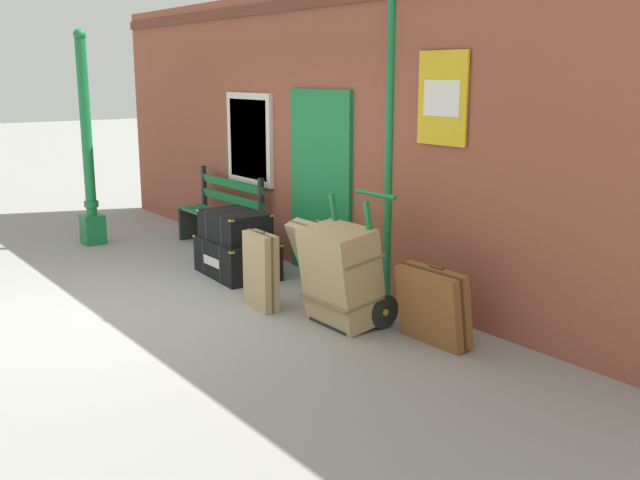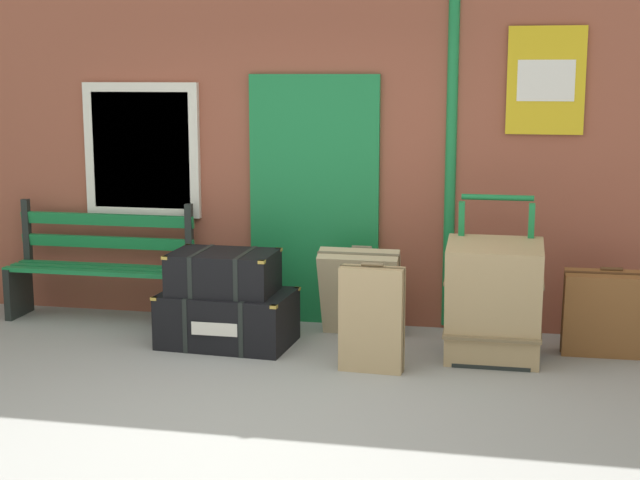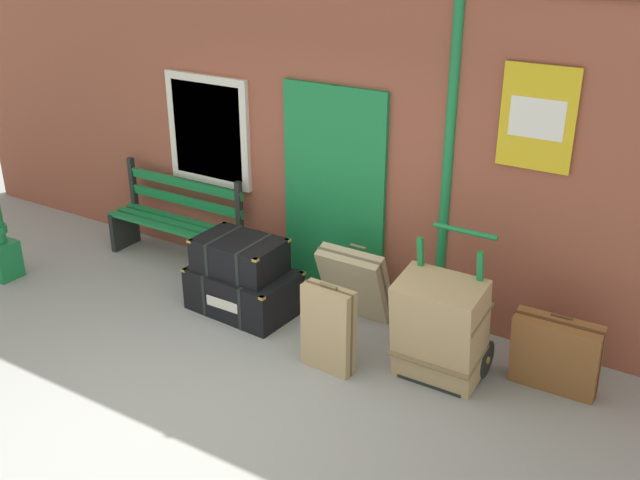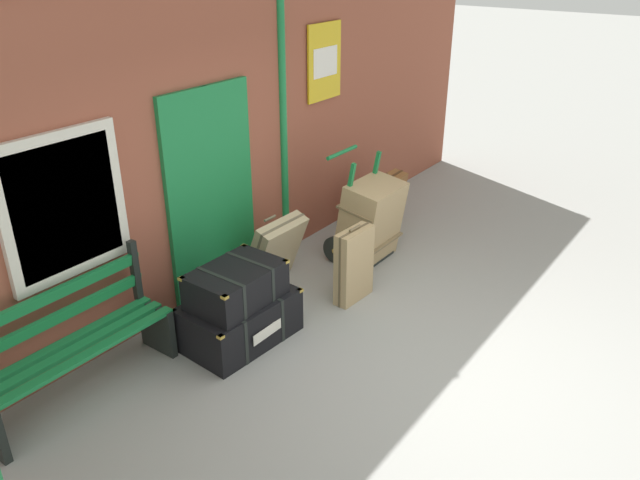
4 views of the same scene
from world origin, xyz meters
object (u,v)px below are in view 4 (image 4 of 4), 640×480
large_brown_trunk (370,221)px  suitcase_brown (354,265)px  platform_bench (73,346)px  steamer_trunk_base (240,319)px  steamer_trunk_middle (236,285)px  suitcase_cream (384,202)px  porters_trolley (357,233)px  suitcase_umber (274,251)px

large_brown_trunk → suitcase_brown: size_ratio=1.17×
platform_bench → steamer_trunk_base: 1.42m
steamer_trunk_middle → suitcase_cream: (2.92, 0.26, -0.25)m
suitcase_cream → steamer_trunk_middle: bearing=-175.0°
suitcase_brown → steamer_trunk_middle: bearing=161.3°
steamer_trunk_middle → suitcase_cream: bearing=5.0°
steamer_trunk_base → suitcase_cream: (2.90, 0.25, 0.12)m
steamer_trunk_base → suitcase_cream: suitcase_cream is taller
steamer_trunk_base → porters_trolley: 2.05m
platform_bench → suitcase_umber: bearing=-2.7°
porters_trolley → steamer_trunk_middle: bearing=-177.3°
steamer_trunk_base → porters_trolley: (2.05, 0.09, 0.06)m
platform_bench → suitcase_cream: 4.21m
platform_bench → steamer_trunk_middle: 1.39m
suitcase_brown → suitcase_umber: 0.87m
steamer_trunk_middle → suitcase_umber: bearing=22.8°
steamer_trunk_base → large_brown_trunk: size_ratio=1.12×
steamer_trunk_base → suitcase_cream: 2.91m
porters_trolley → suitcase_cream: bearing=10.6°
steamer_trunk_middle → large_brown_trunk: 2.08m
large_brown_trunk → suitcase_brown: (-0.84, -0.34, -0.09)m
platform_bench → large_brown_trunk: platform_bench is taller
steamer_trunk_base → steamer_trunk_middle: 0.37m
steamer_trunk_middle → suitcase_umber: steamer_trunk_middle is taller
porters_trolley → large_brown_trunk: (-0.00, -0.17, 0.19)m
suitcase_umber → suitcase_cream: bearing=-5.1°
porters_trolley → large_brown_trunk: porters_trolley is taller
platform_bench → steamer_trunk_middle: (1.28, -0.54, 0.14)m
steamer_trunk_middle → porters_trolley: bearing=2.7°
steamer_trunk_middle → suitcase_cream: 2.95m
platform_bench → suitcase_cream: platform_bench is taller
steamer_trunk_base → suitcase_umber: (0.99, 0.42, 0.16)m
suitcase_brown → suitcase_umber: (-0.22, 0.84, -0.01)m
platform_bench → steamer_trunk_base: size_ratio=1.53×
platform_bench → porters_trolley: 3.38m
steamer_trunk_middle → porters_trolley: 2.10m
steamer_trunk_base → suitcase_umber: 1.09m
porters_trolley → suitcase_umber: size_ratio=1.62×
steamer_trunk_base → steamer_trunk_middle: steamer_trunk_middle is taller
platform_bench → suitcase_cream: bearing=-3.8°
steamer_trunk_middle → large_brown_trunk: size_ratio=0.87×
suitcase_cream → suitcase_umber: 1.92m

